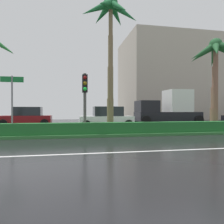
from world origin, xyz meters
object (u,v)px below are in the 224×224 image
object	(u,v)px
palm_tree_centre_left	(110,21)
traffic_signal_median_right	(85,92)
street_name_sign	(12,97)
car_in_traffic_third	(107,118)
car_in_traffic_second	(27,117)
box_truck_lead	(168,109)
palm_tree_centre	(215,59)

from	to	relation	value
palm_tree_centre_left	traffic_signal_median_right	distance (m)	5.34
street_name_sign	car_in_traffic_third	distance (m)	8.17
traffic_signal_median_right	car_in_traffic_second	size ratio (longest dim) A/B	0.76
box_truck_lead	car_in_traffic_third	bearing A→B (deg)	22.94
palm_tree_centre	traffic_signal_median_right	world-z (taller)	palm_tree_centre
palm_tree_centre	street_name_sign	distance (m)	13.33
street_name_sign	car_in_traffic_second	bearing A→B (deg)	95.92
box_truck_lead	car_in_traffic_second	bearing A→B (deg)	-0.40
palm_tree_centre_left	car_in_traffic_third	size ratio (longest dim) A/B	1.99
car_in_traffic_third	box_truck_lead	size ratio (longest dim) A/B	0.67
street_name_sign	traffic_signal_median_right	bearing A→B (deg)	2.45
car_in_traffic_second	car_in_traffic_third	distance (m)	7.29
traffic_signal_median_right	car_in_traffic_third	bearing A→B (deg)	68.85
palm_tree_centre_left	palm_tree_centre	bearing A→B (deg)	-0.39
street_name_sign	box_truck_lead	world-z (taller)	box_truck_lead
traffic_signal_median_right	street_name_sign	bearing A→B (deg)	-177.55
palm_tree_centre	street_name_sign	xyz separation A→B (m)	(-12.87, -1.89, -2.92)
box_truck_lead	traffic_signal_median_right	bearing A→B (deg)	43.24
palm_tree_centre	car_in_traffic_second	world-z (taller)	palm_tree_centre
palm_tree_centre	traffic_signal_median_right	size ratio (longest dim) A/B	1.94
traffic_signal_median_right	car_in_traffic_third	distance (m)	6.09
palm_tree_centre_left	box_truck_lead	size ratio (longest dim) A/B	1.34
palm_tree_centre_left	car_in_traffic_third	distance (m)	7.31
traffic_signal_median_right	street_name_sign	xyz separation A→B (m)	(-3.65, -0.16, -0.32)
street_name_sign	car_in_traffic_third	bearing A→B (deg)	44.38
traffic_signal_median_right	car_in_traffic_second	distance (m)	9.71
palm_tree_centre_left	box_truck_lead	distance (m)	11.18
car_in_traffic_third	box_truck_lead	bearing A→B (deg)	-157.06
palm_tree_centre	car_in_traffic_third	size ratio (longest dim) A/B	1.47
traffic_signal_median_right	car_in_traffic_third	world-z (taller)	traffic_signal_median_right
palm_tree_centre_left	traffic_signal_median_right	world-z (taller)	palm_tree_centre_left
box_truck_lead	palm_tree_centre_left	bearing A→B (deg)	42.63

